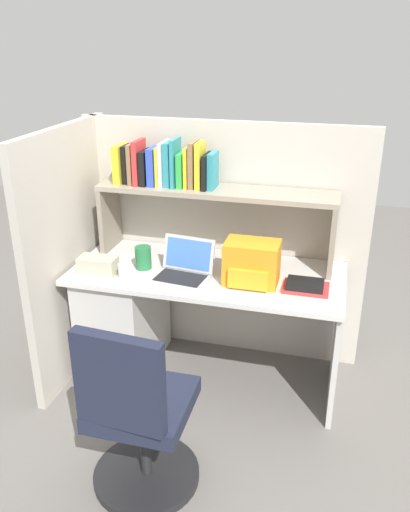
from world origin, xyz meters
TOP-DOWN VIEW (x-y plane):
  - ground_plane at (0.00, 0.00)m, footprint 8.00×8.00m
  - desk at (-0.39, 0.00)m, footprint 1.60×0.70m
  - cubicle_partition_rear at (0.00, 0.38)m, footprint 1.84×0.05m
  - cubicle_partition_left at (-0.85, -0.05)m, footprint 0.05×1.06m
  - overhead_hutch at (0.00, 0.20)m, footprint 1.44×0.28m
  - reference_books_on_shelf at (-0.32, 0.20)m, footprint 0.62×0.19m
  - laptop at (-0.11, -0.11)m, footprint 0.34×0.29m
  - backpack at (0.28, -0.08)m, footprint 0.30×0.22m
  - computer_mouse at (-0.62, -0.04)m, footprint 0.07×0.11m
  - paper_cup at (-0.43, -0.22)m, footprint 0.08×0.08m
  - tissue_box at (-0.61, -0.19)m, footprint 0.22×0.13m
  - snack_canister at (-0.38, -0.05)m, footprint 0.10×0.10m
  - desk_book_stack at (0.58, -0.10)m, footprint 0.25×0.17m
  - office_chair at (-0.08, -0.96)m, footprint 0.52×0.52m

SIDE VIEW (x-z plane):
  - ground_plane at x=0.00m, z-range 0.00..0.00m
  - office_chair at x=-0.08m, z-range -0.07..0.86m
  - desk at x=-0.39m, z-range 0.04..0.77m
  - computer_mouse at x=-0.62m, z-range 0.73..0.76m
  - desk_book_stack at x=0.58m, z-range 0.73..0.78m
  - cubicle_partition_rear at x=0.00m, z-range 0.00..1.55m
  - cubicle_partition_left at x=-0.85m, z-range 0.00..1.55m
  - paper_cup at x=-0.43m, z-range 0.73..0.82m
  - tissue_box at x=-0.61m, z-range 0.73..0.83m
  - laptop at x=-0.11m, z-range 0.67..0.89m
  - snack_canister at x=-0.38m, z-range 0.73..0.87m
  - backpack at x=0.28m, z-range 0.73..0.97m
  - overhead_hutch at x=0.00m, z-range 0.86..1.31m
  - reference_books_on_shelf at x=-0.32m, z-range 1.16..1.44m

